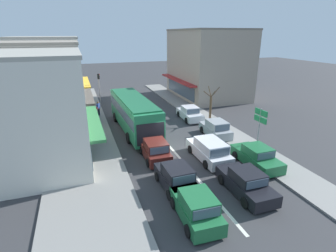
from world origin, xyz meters
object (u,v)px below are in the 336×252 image
sedan_adjacent_lane_trail (246,183)px  traffic_light_downstreet (99,84)px  parked_sedan_kerb_front (256,157)px  hatchback_behind_bus_mid (196,207)px  city_bus (134,112)px  pedestrian_with_handbag_near (98,108)px  street_tree_right (211,106)px  hatchback_queue_far_back (176,178)px  parked_sedan_kerb_third (190,113)px  directional_road_sign (260,120)px  wagon_adjacent_lane_lead (209,150)px  parked_hatchback_kerb_second (216,129)px  hatchback_behind_bus_near (155,150)px

sedan_adjacent_lane_trail → traffic_light_downstreet: traffic_light_downstreet is taller
parked_sedan_kerb_front → hatchback_behind_bus_mid: bearing=-149.0°
city_bus → pedestrian_with_handbag_near: 6.41m
city_bus → street_tree_right: bearing=-2.2°
hatchback_queue_far_back → parked_sedan_kerb_third: 13.81m
hatchback_behind_bus_mid → directional_road_sign: directional_road_sign is taller
street_tree_right → pedestrian_with_handbag_near: bearing=151.4°
wagon_adjacent_lane_lead → sedan_adjacent_lane_trail: (-0.02, -4.65, -0.08)m
directional_road_sign → pedestrian_with_handbag_near: 17.76m
parked_sedan_kerb_front → traffic_light_downstreet: bearing=113.6°
wagon_adjacent_lane_lead → street_tree_right: (4.14, 7.72, 1.06)m
pedestrian_with_handbag_near → wagon_adjacent_lane_lead: bearing=-63.5°
sedan_adjacent_lane_trail → parked_sedan_kerb_front: 3.89m
hatchback_queue_far_back → parked_hatchback_kerb_second: size_ratio=1.00×
hatchback_behind_bus_mid → directional_road_sign: size_ratio=1.05×
hatchback_queue_far_back → parked_sedan_kerb_front: 6.53m
city_bus → sedan_adjacent_lane_trail: (3.95, -12.68, -1.22)m
traffic_light_downstreet → pedestrian_with_handbag_near: size_ratio=2.58×
parked_hatchback_kerb_second → directional_road_sign: bearing=-71.0°
city_bus → directional_road_sign: bearing=-45.0°
sedan_adjacent_lane_trail → directional_road_sign: (4.21, 4.53, 2.04)m
sedan_adjacent_lane_trail → parked_hatchback_kerb_second: parked_hatchback_kerb_second is taller
wagon_adjacent_lane_lead → directional_road_sign: (4.19, -0.12, 1.96)m
city_bus → pedestrian_with_handbag_near: (-2.87, 5.68, -0.81)m
wagon_adjacent_lane_lead → hatchback_behind_bus_mid: 6.97m
city_bus → parked_sedan_kerb_third: (6.53, 1.44, -1.22)m
parked_hatchback_kerb_second → street_tree_right: 4.10m
hatchback_behind_bus_near → directional_road_sign: bearing=-10.4°
hatchback_behind_bus_mid → hatchback_behind_bus_near: size_ratio=1.01×
wagon_adjacent_lane_lead → sedan_adjacent_lane_trail: size_ratio=1.07×
street_tree_right → directional_road_sign: bearing=-89.7°
wagon_adjacent_lane_lead → directional_road_sign: 4.63m
directional_road_sign → street_tree_right: size_ratio=0.95×
wagon_adjacent_lane_lead → pedestrian_with_handbag_near: pedestrian_with_handbag_near is taller
directional_road_sign → traffic_light_downstreet: bearing=119.1°
parked_sedan_kerb_third → street_tree_right: street_tree_right is taller
traffic_light_downstreet → street_tree_right: 14.96m
parked_sedan_kerb_front → parked_hatchback_kerb_second: size_ratio=1.12×
parked_sedan_kerb_third → street_tree_right: bearing=-48.0°
traffic_light_downstreet → street_tree_right: size_ratio=1.11×
city_bus → parked_hatchback_kerb_second: bearing=-30.8°
hatchback_behind_bus_mid → city_bus: bearing=90.7°
hatchback_queue_far_back → directional_road_sign: directional_road_sign is taller
parked_sedan_kerb_front → city_bus: bearing=124.0°
sedan_adjacent_lane_trail → directional_road_sign: 6.51m
wagon_adjacent_lane_lead → parked_hatchback_kerb_second: 4.88m
city_bus → parked_sedan_kerb_third: bearing=12.4°
wagon_adjacent_lane_lead → traffic_light_downstreet: size_ratio=1.07×
traffic_light_downstreet → hatchback_queue_far_back: bearing=-83.4°
parked_sedan_kerb_third → pedestrian_with_handbag_near: pedestrian_with_handbag_near is taller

